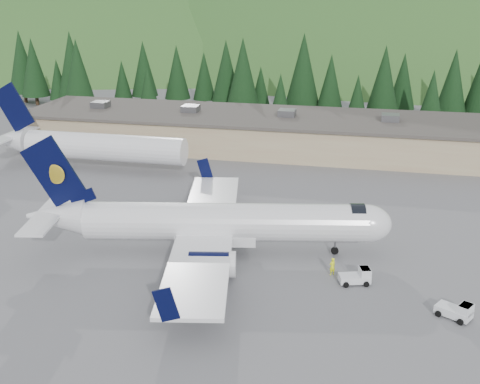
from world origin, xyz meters
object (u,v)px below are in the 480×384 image
(baggage_tug_a, at_px, (357,277))
(terminal_building, at_px, (254,131))
(airliner, at_px, (215,223))
(second_airliner, at_px, (85,145))
(ramp_worker, at_px, (332,266))
(baggage_tug_b, at_px, (457,311))

(baggage_tug_a, bearing_deg, terminal_building, 96.19)
(airliner, distance_m, terminal_building, 38.40)
(second_airliner, height_order, terminal_building, second_airliner)
(airliner, xyz_separation_m, second_airliner, (-23.95, 22.19, 0.34))
(second_airliner, xyz_separation_m, ramp_worker, (34.97, -24.33, -2.53))
(baggage_tug_a, xyz_separation_m, baggage_tug_b, (7.52, -4.08, 0.01))
(baggage_tug_b, relative_size, ramp_worker, 1.82)
(second_airliner, relative_size, baggage_tug_a, 9.73)
(baggage_tug_b, relative_size, terminal_building, 0.04)
(baggage_tug_a, bearing_deg, baggage_tug_b, -44.87)
(airliner, bearing_deg, baggage_tug_a, -24.83)
(second_airliner, height_order, ramp_worker, second_airliner)
(ramp_worker, bearing_deg, baggage_tug_a, 113.20)
(terminal_building, bearing_deg, baggage_tug_a, -67.40)
(airliner, relative_size, ramp_worker, 21.19)
(ramp_worker, bearing_deg, second_airliner, -74.97)
(airliner, xyz_separation_m, baggage_tug_a, (13.20, -3.24, -2.37))
(baggage_tug_a, relative_size, baggage_tug_b, 0.98)
(airliner, relative_size, baggage_tug_b, 11.65)
(airliner, relative_size, second_airliner, 1.22)
(second_airliner, bearing_deg, baggage_tug_b, -33.44)
(terminal_building, relative_size, ramp_worker, 44.67)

